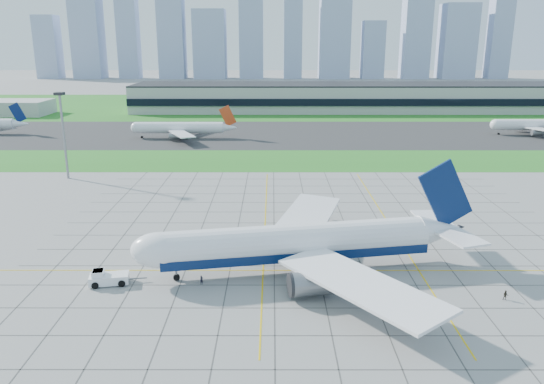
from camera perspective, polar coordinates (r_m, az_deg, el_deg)
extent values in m
plane|color=gray|center=(98.48, 4.95, -7.93)|extent=(1400.00, 1400.00, 0.00)
cube|color=#256E1F|center=(184.28, 2.66, 3.42)|extent=(700.00, 35.00, 0.04)
cube|color=#383838|center=(238.24, 2.08, 6.27)|extent=(700.00, 75.00, 0.04)
cube|color=#256E1F|center=(347.15, 1.46, 9.29)|extent=(700.00, 145.00, 0.04)
cube|color=#474744|center=(114.46, -20.33, -5.43)|extent=(0.18, 130.00, 0.02)
cube|color=#474744|center=(111.93, -16.47, -5.55)|extent=(0.18, 130.00, 0.02)
cube|color=#474744|center=(109.94, -12.45, -5.65)|extent=(0.18, 130.00, 0.02)
cube|color=#474744|center=(108.49, -8.30, -5.73)|extent=(0.18, 130.00, 0.02)
cube|color=#474744|center=(107.63, -4.06, -5.78)|extent=(0.18, 130.00, 0.02)
cube|color=#474744|center=(107.35, 0.23, -5.79)|extent=(0.18, 130.00, 0.02)
cube|color=#474744|center=(107.67, 4.51, -5.78)|extent=(0.18, 130.00, 0.02)
cube|color=#474744|center=(108.58, 8.74, -5.73)|extent=(0.18, 130.00, 0.02)
cube|color=#474744|center=(110.06, 12.88, -5.65)|extent=(0.18, 130.00, 0.02)
cube|color=#474744|center=(112.10, 16.89, -5.55)|extent=(0.18, 130.00, 0.02)
cube|color=#474744|center=(114.66, 20.74, -5.43)|extent=(0.18, 130.00, 0.02)
cube|color=#474744|center=(117.71, 24.40, -5.29)|extent=(0.18, 130.00, 0.02)
cube|color=#474744|center=(70.53, 7.18, -18.44)|extent=(110.00, 0.18, 0.02)
cube|color=#474744|center=(77.22, 6.45, -15.10)|extent=(110.00, 0.18, 0.02)
cube|color=#474744|center=(84.14, 5.86, -12.31)|extent=(110.00, 0.18, 0.02)
cube|color=#474744|center=(91.24, 5.36, -9.94)|extent=(110.00, 0.18, 0.02)
cube|color=#474744|center=(98.47, 4.95, -7.92)|extent=(110.00, 0.18, 0.02)
cube|color=#474744|center=(105.82, 4.59, -6.18)|extent=(110.00, 0.18, 0.02)
cube|color=#474744|center=(113.25, 4.28, -4.66)|extent=(110.00, 0.18, 0.02)
cube|color=#474744|center=(120.76, 4.01, -3.33)|extent=(110.00, 0.18, 0.02)
cube|color=#474744|center=(128.32, 3.78, -2.16)|extent=(110.00, 0.18, 0.02)
cube|color=#474744|center=(135.94, 3.57, -1.12)|extent=(110.00, 0.18, 0.02)
cube|color=#474744|center=(143.60, 3.38, -0.19)|extent=(110.00, 0.18, 0.02)
cube|color=#474744|center=(151.29, 3.21, 0.65)|extent=(110.00, 0.18, 0.02)
cube|color=#474744|center=(159.01, 3.06, 1.41)|extent=(110.00, 0.18, 0.02)
cube|color=#E2BA0B|center=(96.65, 5.04, -8.39)|extent=(120.00, 0.25, 0.03)
cube|color=#E2BA0B|center=(116.71, -0.77, -3.98)|extent=(0.25, 100.00, 0.03)
cube|color=#E2BA0B|center=(119.63, 12.80, -3.89)|extent=(0.25, 100.00, 0.03)
cube|color=#B7B7B2|center=(325.00, 8.75, 9.99)|extent=(260.00, 42.00, 15.00)
cube|color=black|center=(303.92, 9.35, 9.48)|extent=(260.00, 1.00, 4.00)
cube|color=black|center=(324.32, 8.81, 11.38)|extent=(260.00, 42.00, 0.80)
cube|color=#B7B7B2|center=(337.87, -26.90, 8.11)|extent=(50.00, 25.00, 8.00)
cylinder|color=gray|center=(168.82, -21.47, 5.51)|extent=(0.70, 0.70, 25.00)
cube|color=black|center=(167.25, -21.91, 9.79)|extent=(2.50, 2.50, 0.80)
cube|color=#99A9C9|center=(658.96, -22.93, 14.16)|extent=(24.00, 21.60, 68.00)
cube|color=#99A9C9|center=(644.00, -19.42, 17.79)|extent=(31.00, 27.90, 142.00)
cube|color=#99A9C9|center=(630.40, -15.21, 16.03)|extent=(22.00, 19.80, 95.00)
cube|color=#99A9C9|center=(621.25, -10.90, 19.30)|extent=(28.00, 25.20, 160.00)
cube|color=#99A9C9|center=(613.76, -6.69, 15.50)|extent=(35.00, 31.50, 74.00)
cube|color=#99A9C9|center=(610.56, -2.26, 17.65)|extent=(26.00, 23.40, 118.00)
cube|color=#99A9C9|center=(610.21, 2.26, 16.24)|extent=(20.00, 18.00, 88.00)
cube|color=#99A9C9|center=(614.62, 6.83, 19.04)|extent=(33.00, 29.70, 150.00)
cube|color=#99A9C9|center=(619.92, 10.78, 14.78)|extent=(24.00, 21.60, 62.00)
cube|color=#99A9C9|center=(630.47, 15.34, 17.53)|extent=(29.00, 26.10, 128.00)
cube|color=#99A9C9|center=(643.10, 19.28, 15.03)|extent=(36.00, 32.40, 80.00)
cube|color=#99A9C9|center=(659.28, 23.31, 15.73)|extent=(22.00, 19.80, 105.00)
cylinder|color=white|center=(93.88, 2.62, -5.30)|extent=(47.59, 14.60, 6.16)
cube|color=#061A45|center=(94.60, 2.60, -6.41)|extent=(47.52, 14.19, 1.64)
ellipsoid|color=white|center=(91.83, -12.00, -6.15)|extent=(10.81, 7.84, 6.16)
cube|color=black|center=(91.76, -13.43, -5.91)|extent=(2.82, 3.64, 0.62)
cone|color=white|center=(103.04, 17.58, -3.92)|extent=(9.14, 7.24, 5.86)
cube|color=#061A45|center=(101.25, 18.16, -0.23)|extent=(11.11, 2.53, 13.11)
cube|color=white|center=(110.64, 3.83, -2.56)|extent=(16.65, 30.20, 1.00)
cube|color=white|center=(81.45, 9.52, -9.74)|extent=(24.52, 28.65, 1.00)
cylinder|color=slate|center=(104.82, 1.28, -4.79)|extent=(7.27, 5.05, 3.90)
cylinder|color=slate|center=(85.49, 4.22, -9.79)|extent=(7.27, 5.05, 3.90)
cylinder|color=gray|center=(93.48, -10.25, -8.59)|extent=(0.43, 0.43, 2.67)
cylinder|color=black|center=(93.80, -10.23, -9.02)|extent=(1.20, 0.71, 1.13)
cylinder|color=black|center=(99.93, 5.05, -7.15)|extent=(1.54, 1.45, 1.34)
cylinder|color=black|center=(94.15, 6.11, -8.68)|extent=(1.54, 1.45, 1.34)
cube|color=white|center=(94.97, -17.10, -8.91)|extent=(6.88, 4.12, 1.50)
cube|color=white|center=(94.78, -18.20, -8.35)|extent=(2.33, 2.67, 1.18)
cube|color=black|center=(94.69, -18.21, -8.23)|extent=(2.08, 2.42, 0.75)
cube|color=gray|center=(94.61, -14.28, -8.99)|extent=(3.20, 0.77, 0.19)
cylinder|color=black|center=(96.68, -18.27, -8.80)|extent=(1.26, 0.74, 1.18)
cylinder|color=black|center=(94.17, -18.49, -9.50)|extent=(1.26, 0.74, 1.18)
cylinder|color=black|center=(96.13, -15.71, -8.73)|extent=(1.26, 0.74, 1.18)
cylinder|color=black|center=(93.61, -15.86, -9.43)|extent=(1.26, 0.74, 1.18)
imported|color=black|center=(91.62, -7.58, -9.36)|extent=(0.69, 0.67, 1.59)
imported|color=black|center=(93.44, 23.83, -10.14)|extent=(0.94, 0.83, 1.61)
cube|color=#081B56|center=(261.98, -25.70, 7.70)|extent=(7.46, 0.40, 9.15)
cylinder|color=white|center=(230.13, -9.89, 6.84)|extent=(36.86, 4.80, 4.80)
cube|color=red|center=(226.79, -4.79, 8.16)|extent=(7.46, 0.40, 9.15)
cube|color=white|center=(240.56, -8.83, 7.07)|extent=(13.89, 20.66, 0.40)
cube|color=white|center=(219.12, -9.70, 6.19)|extent=(13.89, 20.66, 0.40)
cylinder|color=black|center=(232.41, -9.00, 5.96)|extent=(1.00, 1.00, 1.00)
cylinder|color=black|center=(228.13, -9.17, 5.77)|extent=(1.00, 1.00, 1.00)
cylinder|color=white|center=(261.61, 26.14, 6.53)|extent=(31.83, 4.80, 4.80)
cube|color=white|center=(272.49, 25.56, 6.74)|extent=(13.89, 20.66, 0.40)
cylinder|color=black|center=(265.29, 26.35, 5.73)|extent=(1.00, 1.00, 1.00)
cylinder|color=black|center=(261.40, 26.77, 5.55)|extent=(1.00, 1.00, 1.00)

